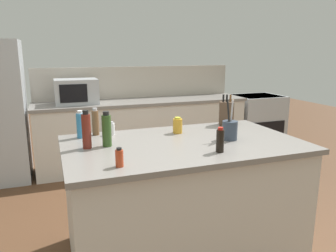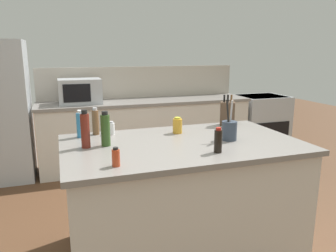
# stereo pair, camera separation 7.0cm
# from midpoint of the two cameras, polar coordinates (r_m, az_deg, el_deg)

# --- Properties ---
(ground_plane) EXTENTS (14.00, 14.00, 0.00)m
(ground_plane) POSITION_cam_midpoint_polar(r_m,az_deg,el_deg) (2.93, 1.78, -20.75)
(ground_plane) COLOR brown
(back_counter_run) EXTENTS (3.00, 0.66, 0.94)m
(back_counter_run) POSITION_cam_midpoint_polar(r_m,az_deg,el_deg) (4.76, -4.68, -1.10)
(back_counter_run) COLOR beige
(back_counter_run) RESTS_ON ground_plane
(wall_backsplash) EXTENTS (2.96, 0.03, 0.46)m
(wall_backsplash) POSITION_cam_midpoint_polar(r_m,az_deg,el_deg) (4.95, -5.81, 7.62)
(wall_backsplash) COLOR #B2A899
(wall_backsplash) RESTS_ON back_counter_run
(kitchen_island) EXTENTS (1.81, 1.08, 0.94)m
(kitchen_island) POSITION_cam_midpoint_polar(r_m,az_deg,el_deg) (2.70, 1.85, -12.39)
(kitchen_island) COLOR beige
(kitchen_island) RESTS_ON ground_plane
(range_oven) EXTENTS (0.76, 0.65, 0.92)m
(range_oven) POSITION_cam_midpoint_polar(r_m,az_deg,el_deg) (5.57, 14.73, 0.54)
(range_oven) COLOR #ADB2B7
(range_oven) RESTS_ON ground_plane
(microwave) EXTENTS (0.55, 0.39, 0.33)m
(microwave) POSITION_cam_midpoint_polar(r_m,az_deg,el_deg) (4.50, -16.11, 5.79)
(microwave) COLOR #ADB2B7
(microwave) RESTS_ON back_counter_run
(knife_block) EXTENTS (0.16, 0.15, 0.29)m
(knife_block) POSITION_cam_midpoint_polar(r_m,az_deg,el_deg) (3.12, 9.49, 2.22)
(knife_block) COLOR #4C3828
(knife_block) RESTS_ON kitchen_island
(utensil_crock) EXTENTS (0.12, 0.12, 0.32)m
(utensil_crock) POSITION_cam_midpoint_polar(r_m,az_deg,el_deg) (2.62, 9.96, -0.60)
(utensil_crock) COLOR #333D4C
(utensil_crock) RESTS_ON kitchen_island
(pepper_grinder) EXTENTS (0.06, 0.06, 0.23)m
(pepper_grinder) POSITION_cam_midpoint_polar(r_m,az_deg,el_deg) (2.79, -13.23, 0.62)
(pepper_grinder) COLOR brown
(pepper_grinder) RESTS_ON kitchen_island
(honey_jar) EXTENTS (0.08, 0.08, 0.14)m
(honey_jar) POSITION_cam_midpoint_polar(r_m,az_deg,el_deg) (2.79, 0.96, 0.07)
(honey_jar) COLOR gold
(honey_jar) RESTS_ON kitchen_island
(vinegar_bottle) EXTENTS (0.06, 0.06, 0.28)m
(vinegar_bottle) POSITION_cam_midpoint_polar(r_m,az_deg,el_deg) (2.42, -14.83, -0.78)
(vinegar_bottle) COLOR maroon
(vinegar_bottle) RESTS_ON kitchen_island
(dish_soap_bottle) EXTENTS (0.07, 0.07, 0.22)m
(dish_soap_bottle) POSITION_cam_midpoint_polar(r_m,az_deg,el_deg) (2.73, -15.68, 0.16)
(dish_soap_bottle) COLOR #3384BC
(dish_soap_bottle) RESTS_ON kitchen_island
(soy_sauce_bottle) EXTENTS (0.06, 0.06, 0.18)m
(soy_sauce_bottle) POSITION_cam_midpoint_polar(r_m,az_deg,el_deg) (2.28, 8.19, -2.51)
(soy_sauce_bottle) COLOR black
(soy_sauce_bottle) RESTS_ON kitchen_island
(salt_shaker) EXTENTS (0.06, 0.06, 0.11)m
(salt_shaker) POSITION_cam_midpoint_polar(r_m,az_deg,el_deg) (2.77, -10.54, -0.48)
(salt_shaker) COLOR silver
(salt_shaker) RESTS_ON kitchen_island
(spice_jar_paprika) EXTENTS (0.05, 0.05, 0.12)m
(spice_jar_paprika) POSITION_cam_midpoint_polar(r_m,az_deg,el_deg) (2.01, -9.46, -5.49)
(spice_jar_paprika) COLOR #B73D1E
(spice_jar_paprika) RESTS_ON kitchen_island
(olive_oil_bottle) EXTENTS (0.07, 0.07, 0.26)m
(olive_oil_bottle) POSITION_cam_midpoint_polar(r_m,az_deg,el_deg) (2.44, -11.45, -0.69)
(olive_oil_bottle) COLOR #2D4C1E
(olive_oil_bottle) RESTS_ON kitchen_island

